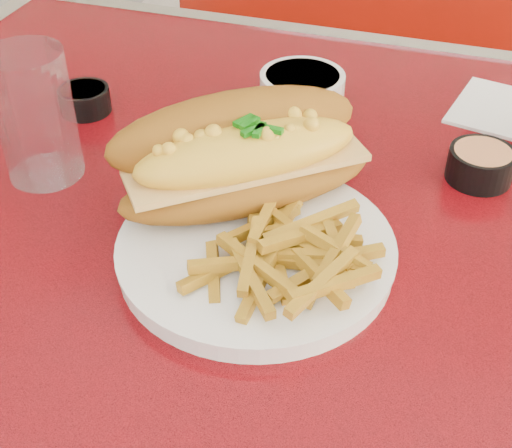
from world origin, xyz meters
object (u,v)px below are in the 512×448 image
(diner_table, at_px, (338,327))
(water_tumbler, at_px, (35,116))
(fork, at_px, (271,194))
(dinner_plate, at_px, (256,250))
(gravy_ramekin, at_px, (302,94))
(sauce_cup_right, at_px, (481,163))
(mac_hoagie, at_px, (242,155))
(sauce_cup_left, at_px, (85,99))
(booth_bench_far, at_px, (409,171))

(diner_table, relative_size, water_tumbler, 9.11)
(fork, bearing_deg, dinner_plate, 154.24)
(gravy_ramekin, relative_size, sauce_cup_right, 1.47)
(dinner_plate, relative_size, mac_hoagie, 1.11)
(sauce_cup_left, height_order, water_tumbler, water_tumbler)
(sauce_cup_left, bearing_deg, sauce_cup_right, 0.17)
(diner_table, xyz_separation_m, fork, (-0.07, -0.02, 0.18))
(fork, xyz_separation_m, water_tumbler, (-0.24, -0.01, 0.05))
(gravy_ramekin, bearing_deg, water_tumbler, -138.88)
(diner_table, bearing_deg, dinner_plate, -125.31)
(booth_bench_far, relative_size, water_tumbler, 8.89)
(gravy_ramekin, xyz_separation_m, water_tumbler, (-0.22, -0.19, 0.04))
(dinner_plate, bearing_deg, fork, 97.16)
(diner_table, distance_m, booth_bench_far, 0.87)
(fork, relative_size, water_tumbler, 0.93)
(sauce_cup_left, bearing_deg, gravy_ramekin, 15.29)
(dinner_plate, distance_m, water_tumbler, 0.26)
(gravy_ramekin, bearing_deg, fork, -84.09)
(booth_bench_far, height_order, water_tumbler, water_tumbler)
(diner_table, height_order, water_tumbler, water_tumbler)
(booth_bench_far, relative_size, sauce_cup_left, 17.40)
(gravy_ramekin, height_order, sauce_cup_left, gravy_ramekin)
(fork, height_order, gravy_ramekin, gravy_ramekin)
(booth_bench_far, height_order, fork, booth_bench_far)
(booth_bench_far, distance_m, mac_hoagie, 1.01)
(mac_hoagie, relative_size, fork, 2.11)
(booth_bench_far, distance_m, gravy_ramekin, 0.83)
(mac_hoagie, distance_m, fork, 0.05)
(mac_hoagie, xyz_separation_m, fork, (0.03, 0.01, -0.05))
(sauce_cup_left, xyz_separation_m, water_tumbler, (0.02, -0.13, 0.05))
(dinner_plate, bearing_deg, water_tumbler, 166.03)
(dinner_plate, height_order, water_tumbler, water_tumbler)
(booth_bench_far, bearing_deg, mac_hoagie, -96.79)
(fork, height_order, sauce_cup_left, sauce_cup_left)
(sauce_cup_right, bearing_deg, fork, -148.45)
(gravy_ramekin, relative_size, water_tumbler, 0.94)
(booth_bench_far, bearing_deg, sauce_cup_left, -115.33)
(mac_hoagie, bearing_deg, sauce_cup_right, -8.48)
(diner_table, bearing_deg, booth_bench_far, 90.00)
(dinner_plate, height_order, fork, same)
(sauce_cup_left, relative_size, sauce_cup_right, 0.80)
(diner_table, distance_m, dinner_plate, 0.21)
(mac_hoagie, relative_size, sauce_cup_right, 3.07)
(sauce_cup_left, bearing_deg, mac_hoagie, -27.42)
(booth_bench_far, relative_size, fork, 9.58)
(dinner_plate, bearing_deg, sauce_cup_left, 145.35)
(fork, bearing_deg, sauce_cup_right, -91.37)
(diner_table, xyz_separation_m, sauce_cup_left, (-0.34, 0.10, 0.18))
(fork, height_order, sauce_cup_right, sauce_cup_right)
(booth_bench_far, relative_size, dinner_plate, 4.09)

